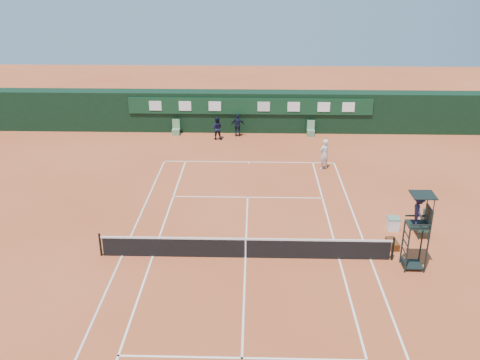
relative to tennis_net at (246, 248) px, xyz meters
The scene contains 14 objects.
ground 0.51m from the tennis_net, ahead, with size 90.00×90.00×0.00m, color #C6572E.
court_lines 0.50m from the tennis_net, ahead, with size 11.05×23.85×0.01m.
tennis_net is the anchor object (origin of this frame).
back_wall 18.77m from the tennis_net, 90.00° to the left, with size 40.00×1.65×3.00m.
linesman_chair_left 18.33m from the tennis_net, 107.46° to the left, with size 0.55×0.50×1.15m.
linesman_chair_right 18.05m from the tennis_net, 75.57° to the left, with size 0.55×0.50×1.15m.
umpire_chair 7.39m from the tennis_net, ahead, with size 0.96×0.95×3.42m.
player_bench 8.73m from the tennis_net, 15.80° to the left, with size 0.55×1.20×1.10m.
tennis_bag 6.79m from the tennis_net, ahead, with size 0.39×0.88×0.33m, color black.
cooler 7.64m from the tennis_net, 21.75° to the left, with size 0.57×0.57×0.65m.
tennis_ball 10.43m from the tennis_net, 71.98° to the left, with size 0.08×0.08×0.08m, color #C5DC33.
player 11.81m from the tennis_net, 66.69° to the left, with size 0.71×0.46×1.94m, color silver.
ball_kid_left 16.68m from the tennis_net, 98.17° to the left, with size 0.82×0.64×1.68m, color black.
ball_kid_right 17.27m from the tennis_net, 92.94° to the left, with size 0.99×0.41×1.69m, color black.
Camera 1 is at (0.33, -20.40, 12.26)m, focal length 40.00 mm.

